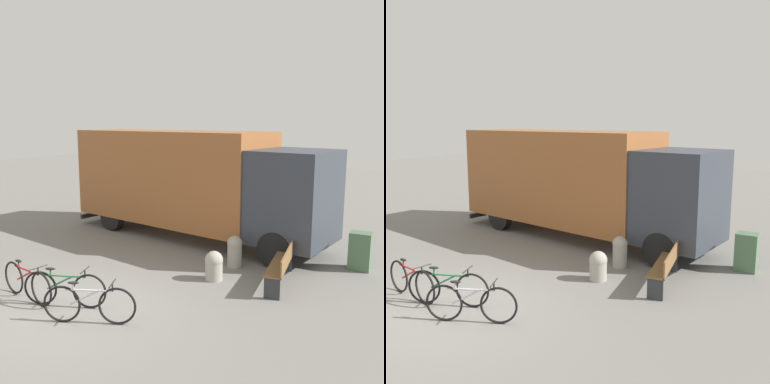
# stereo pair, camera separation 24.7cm
# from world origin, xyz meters

# --- Properties ---
(ground_plane) EXTENTS (60.00, 60.00, 0.00)m
(ground_plane) POSITION_xyz_m (0.00, 0.00, 0.00)
(ground_plane) COLOR slate
(delivery_truck) EXTENTS (9.11, 3.56, 3.43)m
(delivery_truck) POSITION_xyz_m (-0.60, 5.93, 1.88)
(delivery_truck) COLOR #99592D
(delivery_truck) RESTS_ON ground
(park_bench) EXTENTS (0.70, 2.00, 0.86)m
(park_bench) POSITION_xyz_m (3.26, 3.39, 0.50)
(park_bench) COLOR brown
(park_bench) RESTS_ON ground
(bicycle_near) EXTENTS (1.77, 0.45, 0.82)m
(bicycle_near) POSITION_xyz_m (-1.18, -0.11, 0.38)
(bicycle_near) COLOR black
(bicycle_near) RESTS_ON ground
(bicycle_middle) EXTENTS (1.69, 0.70, 0.82)m
(bicycle_middle) POSITION_xyz_m (-0.23, 0.03, 0.38)
(bicycle_middle) COLOR black
(bicycle_middle) RESTS_ON ground
(bicycle_far) EXTENTS (1.64, 0.78, 0.82)m
(bicycle_far) POSITION_xyz_m (0.73, -0.28, 0.38)
(bicycle_far) COLOR black
(bicycle_far) RESTS_ON ground
(bollard_near_bench) EXTENTS (0.44, 0.44, 0.71)m
(bollard_near_bench) POSITION_xyz_m (1.76, 2.86, 0.37)
(bollard_near_bench) COLOR #9E998C
(bollard_near_bench) RESTS_ON ground
(bollard_far_bench) EXTENTS (0.40, 0.40, 0.82)m
(bollard_far_bench) POSITION_xyz_m (1.80, 3.97, 0.44)
(bollard_far_bench) COLOR #9E998C
(bollard_far_bench) RESTS_ON ground
(utility_box) EXTENTS (0.52, 0.43, 0.97)m
(utility_box) POSITION_xyz_m (4.67, 5.34, 0.49)
(utility_box) COLOR #4C6B4C
(utility_box) RESTS_ON ground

